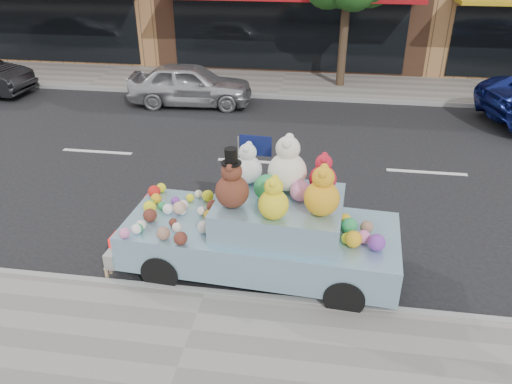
# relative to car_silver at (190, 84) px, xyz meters

# --- Properties ---
(ground) EXTENTS (120.00, 120.00, 0.00)m
(ground) POSITION_rel_car_silver_xyz_m (2.64, -4.00, -0.65)
(ground) COLOR black
(ground) RESTS_ON ground
(near_sidewalk) EXTENTS (60.00, 3.00, 0.12)m
(near_sidewalk) POSITION_rel_car_silver_xyz_m (2.64, -10.50, -0.59)
(near_sidewalk) COLOR gray
(near_sidewalk) RESTS_ON ground
(far_sidewalk) EXTENTS (60.00, 3.00, 0.12)m
(far_sidewalk) POSITION_rel_car_silver_xyz_m (2.64, 2.50, -0.59)
(far_sidewalk) COLOR gray
(far_sidewalk) RESTS_ON ground
(near_kerb) EXTENTS (60.00, 0.12, 0.13)m
(near_kerb) POSITION_rel_car_silver_xyz_m (2.64, -9.00, -0.59)
(near_kerb) COLOR gray
(near_kerb) RESTS_ON ground
(far_kerb) EXTENTS (60.00, 0.12, 0.13)m
(far_kerb) POSITION_rel_car_silver_xyz_m (2.64, 1.00, -0.59)
(far_kerb) COLOR gray
(far_kerb) RESTS_ON ground
(car_silver) EXTENTS (3.92, 1.78, 1.30)m
(car_silver) POSITION_rel_car_silver_xyz_m (0.00, 0.00, 0.00)
(car_silver) COLOR #B1B2B6
(car_silver) RESTS_ON ground
(art_car) EXTENTS (4.58, 2.02, 2.27)m
(art_car) POSITION_rel_car_silver_xyz_m (3.41, -8.18, 0.16)
(art_car) COLOR black
(art_car) RESTS_ON ground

